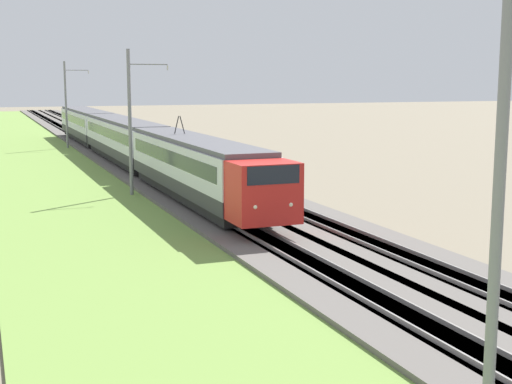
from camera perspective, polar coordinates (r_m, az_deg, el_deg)
name	(u,v)px	position (r m, az deg, el deg)	size (l,w,h in m)	color
ballast_main	(146,175)	(53.21, -8.82, 1.34)	(240.00, 4.40, 0.30)	#605B56
ballast_adjacent	(196,173)	(54.17, -4.81, 1.54)	(240.00, 4.40, 0.30)	#605B56
track_main	(146,175)	(53.21, -8.83, 1.35)	(240.00, 1.57, 0.45)	#4C4238
track_adjacent	(196,173)	(54.17, -4.81, 1.55)	(240.00, 1.57, 0.45)	#4C4238
grass_verge	(71,180)	(52.34, -14.55, 0.93)	(240.00, 11.46, 0.12)	olive
passenger_train	(123,137)	(61.33, -10.62, 4.32)	(65.48, 2.96, 4.96)	red
catenary_mast_near	(500,211)	(13.53, 18.96, -1.45)	(0.22, 2.56, 9.23)	slate
catenary_mast_mid	(131,121)	(44.04, -9.98, 5.58)	(0.22, 2.56, 8.94)	slate
catenary_mast_far	(67,104)	(76.63, -14.92, 6.81)	(0.22, 2.56, 9.02)	slate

